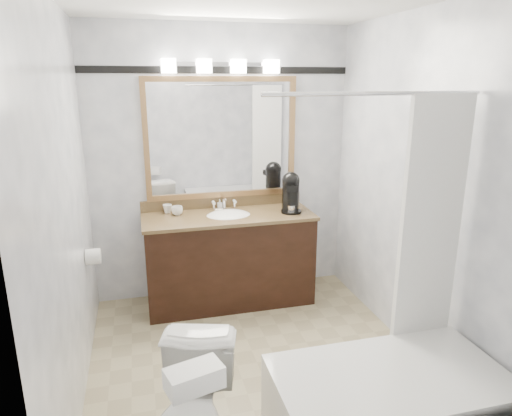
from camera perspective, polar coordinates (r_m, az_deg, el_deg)
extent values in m
cube|color=tan|center=(3.57, 0.12, -18.81)|extent=(2.40, 2.60, 0.01)
cube|color=white|center=(4.28, -4.32, 5.38)|extent=(2.40, 0.01, 2.50)
cube|color=white|center=(1.88, 10.42, -8.92)|extent=(2.40, 0.01, 2.50)
cube|color=white|center=(2.98, -22.88, -0.54)|extent=(0.01, 2.60, 2.50)
cube|color=white|center=(3.53, 19.42, 2.24)|extent=(0.01, 2.60, 2.50)
cube|color=black|center=(4.25, -3.37, -6.54)|extent=(1.50, 0.55, 0.82)
cube|color=#9B7949|center=(4.10, -3.46, -1.04)|extent=(1.53, 0.58, 0.03)
cube|color=#9B7949|center=(4.34, -4.17, 0.78)|extent=(1.53, 0.03, 0.10)
ellipsoid|color=white|center=(4.11, -3.46, -1.24)|extent=(0.44, 0.34, 0.14)
cube|color=#A4784A|center=(4.19, -4.48, 15.80)|extent=(1.40, 0.04, 0.05)
cube|color=#A4784A|center=(4.32, -4.18, 1.73)|extent=(1.40, 0.04, 0.05)
cube|color=#A4784A|center=(4.15, -13.61, 8.14)|extent=(0.05, 0.04, 1.00)
cube|color=#A4784A|center=(4.39, 4.48, 8.93)|extent=(0.05, 0.04, 1.00)
cube|color=white|center=(4.23, -4.34, 8.66)|extent=(1.30, 0.01, 1.00)
cube|color=silver|center=(4.18, -4.49, 17.51)|extent=(0.90, 0.05, 0.03)
cube|color=white|center=(4.07, -10.88, 17.05)|extent=(0.12, 0.12, 0.12)
cube|color=white|center=(4.11, -6.51, 17.21)|extent=(0.12, 0.12, 0.12)
cube|color=white|center=(4.16, -2.23, 17.28)|extent=(0.12, 0.12, 0.12)
cube|color=white|center=(4.23, 1.93, 17.26)|extent=(0.12, 0.12, 0.12)
cube|color=black|center=(4.20, -4.54, 16.82)|extent=(2.40, 0.01, 0.06)
cube|color=white|center=(2.93, 16.18, -22.88)|extent=(1.30, 0.72, 0.45)
cylinder|color=silver|center=(2.63, 14.86, 13.66)|extent=(1.30, 0.02, 0.02)
cube|color=white|center=(2.97, 20.99, -1.88)|extent=(0.40, 0.04, 1.55)
cylinder|color=white|center=(3.77, -19.68, -5.72)|extent=(0.11, 0.12, 0.12)
cube|color=white|center=(2.14, -7.72, -20.32)|extent=(0.27, 0.20, 0.10)
cylinder|color=black|center=(4.17, 4.40, -0.41)|extent=(0.19, 0.19, 0.02)
cylinder|color=black|center=(4.20, 4.33, 1.61)|extent=(0.16, 0.16, 0.27)
sphere|color=black|center=(4.17, 4.37, 3.42)|extent=(0.16, 0.16, 0.16)
cube|color=black|center=(4.09, 4.50, 2.52)|extent=(0.12, 0.12, 0.05)
cylinder|color=silver|center=(4.14, 4.44, -0.08)|extent=(0.06, 0.06, 0.06)
imported|color=white|center=(4.14, -9.85, -0.32)|extent=(0.11, 0.11, 0.08)
imported|color=white|center=(4.22, -11.01, -0.09)|extent=(0.10, 0.10, 0.08)
imported|color=white|center=(4.26, -4.55, 0.45)|extent=(0.05, 0.05, 0.09)
cube|color=beige|center=(4.20, -4.67, -0.31)|extent=(0.08, 0.06, 0.02)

